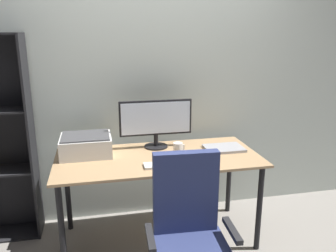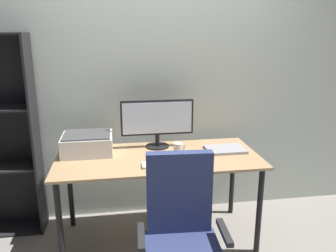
% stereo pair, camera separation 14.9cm
% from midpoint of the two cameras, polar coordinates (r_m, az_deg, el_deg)
% --- Properties ---
extents(ground_plane, '(12.00, 12.00, 0.00)m').
position_cam_midpoint_polar(ground_plane, '(3.07, -0.07, -18.15)').
color(ground_plane, gray).
extents(back_wall, '(6.40, 0.10, 2.60)m').
position_cam_midpoint_polar(back_wall, '(3.11, -1.63, 8.14)').
color(back_wall, beige).
rests_on(back_wall, ground).
extents(desk, '(1.61, 0.74, 0.74)m').
position_cam_midpoint_polar(desk, '(2.76, -0.08, -6.64)').
color(desk, tan).
rests_on(desk, ground).
extents(monitor, '(0.61, 0.20, 0.41)m').
position_cam_midpoint_polar(monitor, '(2.87, -0.32, 0.99)').
color(monitor, black).
rests_on(monitor, desk).
extents(keyboard, '(0.29, 0.12, 0.02)m').
position_cam_midpoint_polar(keyboard, '(2.53, 0.63, -6.52)').
color(keyboard, silver).
rests_on(keyboard, desk).
extents(mouse, '(0.07, 0.11, 0.03)m').
position_cam_midpoint_polar(mouse, '(2.58, 5.23, -5.95)').
color(mouse, black).
rests_on(mouse, desk).
extents(coffee_mug, '(0.09, 0.08, 0.10)m').
position_cam_midpoint_polar(coffee_mug, '(2.74, 3.26, -3.88)').
color(coffee_mug, white).
rests_on(coffee_mug, desk).
extents(laptop, '(0.32, 0.23, 0.02)m').
position_cam_midpoint_polar(laptop, '(2.90, 11.02, -3.85)').
color(laptop, '#99999E').
rests_on(laptop, desk).
extents(printer, '(0.40, 0.34, 0.16)m').
position_cam_midpoint_polar(printer, '(2.84, -11.84, -2.88)').
color(printer, silver).
rests_on(printer, desk).
extents(office_chair, '(0.54, 0.54, 1.01)m').
position_cam_midpoint_polar(office_chair, '(2.16, 4.42, -19.55)').
color(office_chair, '#232326').
rests_on(office_chair, ground).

